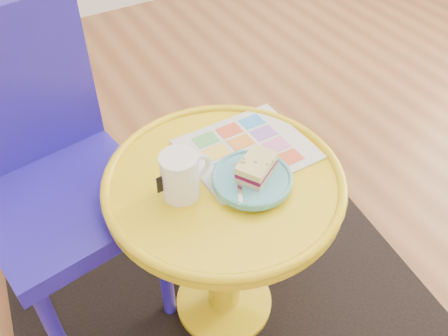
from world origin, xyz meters
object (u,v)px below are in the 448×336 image
newspaper (247,149)px  plate (252,180)px  side_table (224,222)px  chair (48,170)px  mug (181,174)px

newspaper → plate: size_ratio=1.64×
side_table → plate: 0.20m
chair → newspaper: (0.48, -0.22, 0.03)m
side_table → plate: bearing=-45.9°
side_table → newspaper: 0.21m
newspaper → mug: 0.24m
newspaper → plate: bearing=-118.1°
chair → plate: bearing=-47.4°
mug → plate: 0.18m
plate → newspaper: bearing=63.5°
mug → plate: (0.16, -0.06, -0.04)m
side_table → mug: bearing=174.7°
side_table → mug: 0.25m
newspaper → plate: 0.13m
chair → plate: (0.42, -0.33, 0.04)m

